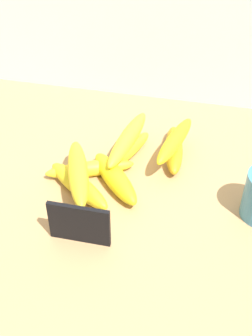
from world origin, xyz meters
The scene contains 10 objects.
counter_top centered at (0.00, 0.00, 1.50)cm, with size 110.00×76.00×3.00cm, color #AC8254.
chalkboard_sign centered at (2.47, -11.58, 6.86)cm, with size 11.00×1.80×8.40cm.
banana_0 centered at (5.31, 12.33, 4.67)cm, with size 16.89×3.34×3.34cm, color gold.
banana_1 centered at (5.18, 3.49, 5.09)cm, with size 16.59×4.19×4.19cm, color yellow.
banana_2 centered at (15.32, 15.32, 4.90)cm, with size 15.84×3.80×3.80cm, color #B88B19.
banana_3 centered at (-1.33, -0.30, 4.94)cm, with size 17.03×3.89×3.89cm, color yellow.
banana_4 centered at (-0.65, 5.65, 4.61)cm, with size 18.35×3.22×3.22cm, color yellow.
banana_5 centered at (5.71, 12.77, 8.08)cm, with size 20.00×3.48×3.48cm, color yellow.
banana_6 centered at (-1.02, -0.53, 8.79)cm, with size 18.90×3.81×3.81cm, color yellow.
banana_7 centered at (15.48, 13.93, 8.40)cm, with size 17.08×3.21×3.21cm, color yellow.
Camera 1 is at (21.93, -62.04, 66.29)cm, focal length 48.99 mm.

